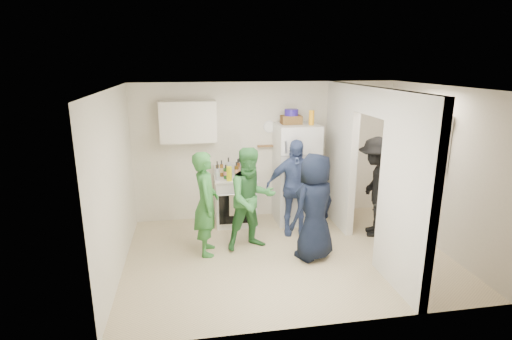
{
  "coord_description": "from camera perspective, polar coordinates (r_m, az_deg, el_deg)",
  "views": [
    {
      "loc": [
        -1.39,
        -5.36,
        2.84
      ],
      "look_at": [
        -0.41,
        0.4,
        1.25
      ],
      "focal_mm": 28.0,
      "sensor_mm": 36.0,
      "label": 1
    }
  ],
  "objects": [
    {
      "name": "partition_pier_back",
      "position": [
        7.14,
        11.93,
        2.03
      ],
      "size": [
        0.12,
        1.2,
        2.5
      ],
      "primitive_type": "cube",
      "color": "silver",
      "rests_on": "floor"
    },
    {
      "name": "fridge",
      "position": [
        7.22,
        5.74,
        -0.5
      ],
      "size": [
        0.73,
        0.71,
        1.78
      ],
      "primitive_type": "cube",
      "color": "silver",
      "rests_on": "floor"
    },
    {
      "name": "bottle_b",
      "position": [
        6.93,
        -4.34,
        -0.24
      ],
      "size": [
        0.08,
        0.08,
        0.25
      ],
      "primitive_type": "cylinder",
      "color": "#194B1A",
      "rests_on": "stove"
    },
    {
      "name": "partition_pier_front",
      "position": [
        5.23,
        20.65,
        -3.49
      ],
      "size": [
        0.12,
        1.2,
        2.5
      ],
      "primitive_type": "cube",
      "color": "silver",
      "rests_on": "floor"
    },
    {
      "name": "bottle_c",
      "position": [
        7.13,
        -3.93,
        0.54
      ],
      "size": [
        0.07,
        0.07,
        0.32
      ],
      "primitive_type": "cylinder",
      "color": "silver",
      "rests_on": "stove"
    },
    {
      "name": "bottle_e",
      "position": [
        7.19,
        -2.4,
        0.56
      ],
      "size": [
        0.07,
        0.07,
        0.3
      ],
      "primitive_type": "cylinder",
      "color": "gray",
      "rests_on": "stove"
    },
    {
      "name": "floor",
      "position": [
        6.22,
        4.48,
        -11.98
      ],
      "size": [
        4.8,
        4.8,
        0.0
      ],
      "primitive_type": "plane",
      "color": "#C9BA8E",
      "rests_on": "ground"
    },
    {
      "name": "bottle_d",
      "position": [
        6.96,
        -2.79,
        0.02
      ],
      "size": [
        0.07,
        0.07,
        0.28
      ],
      "primitive_type": "cylinder",
      "color": "#573C0F",
      "rests_on": "stove"
    },
    {
      "name": "bottle_f",
      "position": [
        7.06,
        -1.66,
        0.07
      ],
      "size": [
        0.07,
        0.07,
        0.24
      ],
      "primitive_type": "cylinder",
      "color": "#14371C",
      "rests_on": "stove"
    },
    {
      "name": "bottle_g",
      "position": [
        7.17,
        -1.17,
        0.3
      ],
      "size": [
        0.07,
        0.07,
        0.24
      ],
      "primitive_type": "cylinder",
      "color": "olive",
      "rests_on": "stove"
    },
    {
      "name": "wall_left",
      "position": [
        5.68,
        -19.45,
        -1.93
      ],
      "size": [
        0.0,
        3.4,
        3.4
      ],
      "primitive_type": "plane",
      "rotation": [
        1.57,
        0.0,
        1.57
      ],
      "color": "silver",
      "rests_on": "floor"
    },
    {
      "name": "bottle_k",
      "position": [
        7.05,
        -4.93,
        0.22
      ],
      "size": [
        0.06,
        0.06,
        0.3
      ],
      "primitive_type": "cylinder",
      "color": "brown",
      "rests_on": "stove"
    },
    {
      "name": "nook_window_frame",
      "position": [
        6.81,
        24.08,
        3.84
      ],
      "size": [
        0.04,
        0.76,
        0.86
      ],
      "primitive_type": "cube",
      "color": "white",
      "rests_on": "wall_right"
    },
    {
      "name": "bottle_j",
      "position": [
        6.96,
        -0.41,
        0.1
      ],
      "size": [
        0.07,
        0.07,
        0.3
      ],
      "primitive_type": "cylinder",
      "color": "#21591E",
      "rests_on": "stove"
    },
    {
      "name": "bottle_h",
      "position": [
        6.85,
        -5.56,
        -0.34
      ],
      "size": [
        0.08,
        0.08,
        0.27
      ],
      "primitive_type": "cylinder",
      "color": "#A2A5AD",
      "rests_on": "stove"
    },
    {
      "name": "bottle_i",
      "position": [
        7.11,
        -2.59,
        0.42
      ],
      "size": [
        0.07,
        0.07,
        0.3
      ],
      "primitive_type": "cylinder",
      "color": "#693012",
      "rests_on": "stove"
    },
    {
      "name": "yellow_cup_stack_stove",
      "position": [
        6.8,
        -3.84,
        -0.53
      ],
      "size": [
        0.09,
        0.09,
        0.25
      ],
      "primitive_type": "cylinder",
      "color": "yellow",
      "rests_on": "stove"
    },
    {
      "name": "wicker_basket",
      "position": [
        7.05,
        5.05,
        7.16
      ],
      "size": [
        0.35,
        0.25,
        0.15
      ],
      "primitive_type": "cube",
      "color": "brown",
      "rests_on": "fridge"
    },
    {
      "name": "wall_clock",
      "position": [
        7.27,
        1.93,
        6.21
      ],
      "size": [
        0.22,
        0.02,
        0.22
      ],
      "primitive_type": "cylinder",
      "rotation": [
        1.57,
        0.0,
        0.0
      ],
      "color": "white",
      "rests_on": "wall_back"
    },
    {
      "name": "yellow_cup_stack_top",
      "position": [
        6.98,
        7.93,
        7.42
      ],
      "size": [
        0.09,
        0.09,
        0.25
      ],
      "primitive_type": "cylinder",
      "color": "#FFAA15",
      "rests_on": "fridge"
    },
    {
      "name": "ceiling",
      "position": [
        5.55,
        5.02,
        11.65
      ],
      "size": [
        4.8,
        4.8,
        0.0
      ],
      "primitive_type": "plane",
      "rotation": [
        3.14,
        0.0,
        0.0
      ],
      "color": "white",
      "rests_on": "wall_back"
    },
    {
      "name": "wall_front",
      "position": [
        4.23,
        10.44,
        -7.16
      ],
      "size": [
        4.8,
        0.0,
        4.8
      ],
      "primitive_type": "plane",
      "rotation": [
        -1.57,
        0.0,
        0.0
      ],
      "color": "silver",
      "rests_on": "floor"
    },
    {
      "name": "person_nook",
      "position": [
        6.9,
        16.66,
        -2.34
      ],
      "size": [
        0.92,
        1.22,
        1.67
      ],
      "primitive_type": "imported",
      "rotation": [
        0.0,
        0.0,
        -1.88
      ],
      "color": "black",
      "rests_on": "floor"
    },
    {
      "name": "person_green_center",
      "position": [
        6.13,
        -0.67,
        -4.18
      ],
      "size": [
        0.9,
        0.78,
        1.61
      ],
      "primitive_type": "imported",
      "rotation": [
        0.0,
        0.0,
        0.24
      ],
      "color": "#367C36",
      "rests_on": "floor"
    },
    {
      "name": "blue_bowl",
      "position": [
        7.03,
        5.07,
        8.21
      ],
      "size": [
        0.24,
        0.24,
        0.11
      ],
      "primitive_type": "cylinder",
      "color": "#24148D",
      "rests_on": "wicker_basket"
    },
    {
      "name": "spice_shelf",
      "position": [
        7.3,
        1.57,
        3.45
      ],
      "size": [
        0.35,
        0.08,
        0.03
      ],
      "primitive_type": "cube",
      "color": "olive",
      "rests_on": "wall_back"
    },
    {
      "name": "bottle_l",
      "position": [
        6.92,
        -1.62,
        -0.19
      ],
      "size": [
        0.08,
        0.08,
        0.26
      ],
      "primitive_type": "cylinder",
      "color": "#A3A7B3",
      "rests_on": "stove"
    },
    {
      "name": "wall_back",
      "position": [
        7.37,
        1.49,
        2.77
      ],
      "size": [
        4.8,
        0.0,
        4.8
      ],
      "primitive_type": "plane",
      "rotation": [
        1.57,
        0.0,
        0.0
      ],
      "color": "silver",
      "rests_on": "floor"
    },
    {
      "name": "wall_right",
      "position": [
        6.75,
        24.88,
        0.17
      ],
      "size": [
        0.0,
        3.4,
        3.4
      ],
      "primitive_type": "plane",
      "rotation": [
        1.57,
        0.0,
        -1.57
      ],
      "color": "silver",
      "rests_on": "floor"
    },
    {
      "name": "bottle_a",
      "position": [
        7.11,
        -5.55,
        0.21
      ],
      "size": [
        0.06,
        0.06,
        0.27
      ],
      "primitive_type": "cylinder",
      "color": "brown",
      "rests_on": "stove"
    },
    {
      "name": "person_green_left",
      "position": [
        6.01,
        -7.16,
        -4.79
      ],
      "size": [
        0.41,
        0.6,
        1.59
      ],
      "primitive_type": "imported",
      "rotation": [
        0.0,
        0.0,
        1.52
      ],
      "color": "#317C3A",
      "rests_on": "floor"
    },
    {
      "name": "stove",
      "position": [
        7.19,
        -2.99,
        -4.33
      ],
      "size": [
        0.73,
        0.61,
        0.87
      ],
      "primitive_type": "cube",
      "color": "white",
      "rests_on": "floor"
    },
    {
      "name": "upper_cabinet",
      "position": [
        6.95,
        -9.67,
        6.83
      ],
      "size": [
        0.95,
        0.34,
        0.7
      ],
      "primitive_type": "cube",
      "color": "silver",
      "rests_on": "wall_back"
    },
    {
      "name": "red_cup",
      "position": [
        6.87,
        -1.03,
        -0.88
      ],
      "size": [
        0.09,
        0.09,
        0.12
      ],
      "primitive_type": "cylinder",
      "color": "#AB0B29",
      "rests_on": "stove"
    },
    {
      "name": "nook_valance",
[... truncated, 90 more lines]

